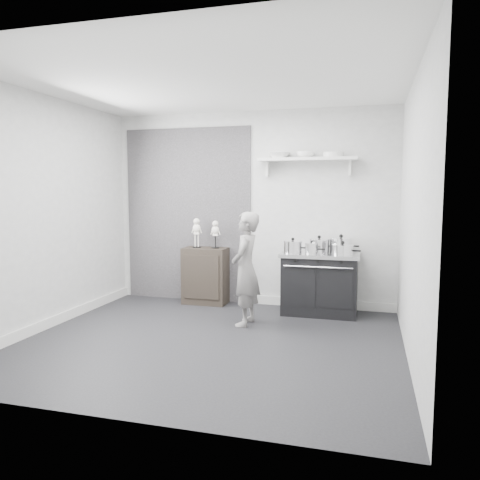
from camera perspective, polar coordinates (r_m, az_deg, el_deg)
name	(u,v)px	position (r m, az deg, el deg)	size (l,w,h in m)	color
ground	(209,341)	(5.12, -3.75, -12.23)	(4.00, 4.00, 0.00)	black
room_shell	(205,187)	(5.03, -4.28, 6.41)	(4.02, 3.62, 2.71)	#ADACAA
wall_shelf	(307,160)	(6.33, 8.20, 9.63)	(1.30, 0.26, 0.24)	silver
stove	(320,283)	(6.21, 9.72, -5.19)	(1.00, 0.63, 0.80)	black
side_cabinet	(206,276)	(6.69, -4.21, -4.35)	(0.62, 0.36, 0.80)	black
child	(246,269)	(5.56, 0.69, -3.54)	(0.49, 0.32, 1.36)	slate
pot_front_left	(293,247)	(6.06, 6.45, -0.83)	(0.33, 0.24, 0.20)	white
pot_back_left	(319,245)	(6.25, 9.62, -0.62)	(0.36, 0.27, 0.22)	white
pot_back_right	(341,245)	(6.23, 12.20, -0.60)	(0.38, 0.29, 0.24)	white
pot_front_right	(343,250)	(5.97, 12.40, -1.15)	(0.36, 0.27, 0.18)	white
pot_front_center	(311,248)	(6.01, 8.71, -1.01)	(0.25, 0.17, 0.17)	white
skeleton_full	(197,231)	(6.65, -5.31, 1.15)	(0.13, 0.09, 0.48)	silver
skeleton_torso	(215,232)	(6.56, -3.02, 0.94)	(0.13, 0.08, 0.45)	silver
bowl_large	(279,155)	(6.39, 4.76, 10.25)	(0.30, 0.30, 0.07)	white
bowl_small	(305,155)	(6.33, 7.99, 10.26)	(0.24, 0.24, 0.08)	white
plate_stack	(333,155)	(6.29, 11.30, 10.16)	(0.26, 0.26, 0.06)	silver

